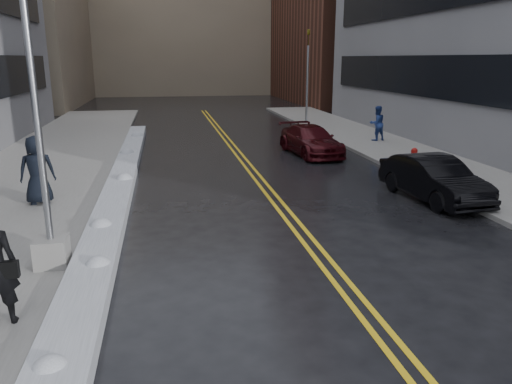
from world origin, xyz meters
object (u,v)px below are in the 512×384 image
lamppost (41,154)px  pedestrian_c (37,170)px  fire_hydrant (414,156)px  car_maroon (311,140)px  pedestrian_east (377,123)px  traffic_signal (307,73)px  car_black (434,179)px

lamppost → pedestrian_c: lamppost is taller
fire_hydrant → pedestrian_c: 13.98m
pedestrian_c → car_maroon: size_ratio=0.44×
fire_hydrant → pedestrian_east: pedestrian_east is taller
fire_hydrant → pedestrian_c: bearing=-167.4°
lamppost → pedestrian_east: (13.42, 14.28, -1.48)m
lamppost → traffic_signal: size_ratio=1.27×
traffic_signal → car_black: 18.60m
fire_hydrant → pedestrian_east: (1.12, 6.28, 0.51)m
traffic_signal → pedestrian_east: (1.62, -7.72, -2.35)m
traffic_signal → car_black: (-1.11, -18.37, -2.70)m
pedestrian_c → pedestrian_east: size_ratio=1.13×
lamppost → traffic_signal: lamppost is taller
lamppost → car_maroon: lamppost is taller
car_black → car_maroon: bearing=95.0°
fire_hydrant → traffic_signal: bearing=92.0°
car_maroon → traffic_signal: bearing=68.7°
traffic_signal → car_maroon: 10.88m
pedestrian_east → traffic_signal: bearing=-90.7°
fire_hydrant → car_black: size_ratio=0.17×
pedestrian_east → fire_hydrant: bearing=67.4°
pedestrian_east → car_black: bearing=63.1°
traffic_signal → pedestrian_east: 8.23m
pedestrian_c → pedestrian_east: bearing=-158.3°
pedestrian_c → car_maroon: (10.43, 6.86, -0.50)m
lamppost → car_black: (10.69, 3.63, -1.83)m
lamppost → pedestrian_east: lamppost is taller
fire_hydrant → car_black: car_black is taller
fire_hydrant → pedestrian_east: bearing=79.9°
fire_hydrant → car_maroon: 4.99m
fire_hydrant → pedestrian_c: pedestrian_c is taller
lamppost → pedestrian_c: bearing=105.0°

